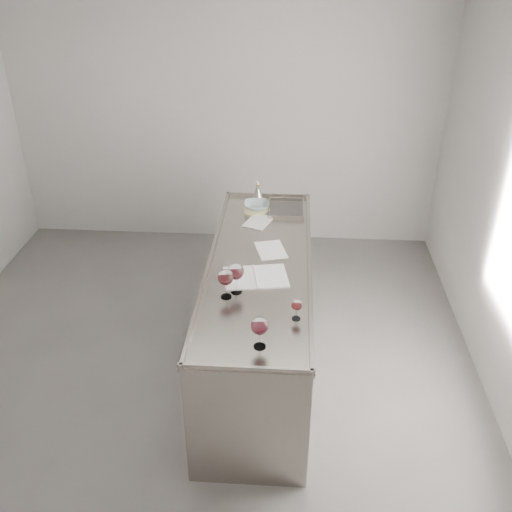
# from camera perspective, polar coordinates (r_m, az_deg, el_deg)

# --- Properties ---
(room_shell) EXTENTS (4.54, 5.04, 2.84)m
(room_shell) POSITION_cam_1_polar(r_m,az_deg,el_deg) (3.78, -7.52, 3.33)
(room_shell) COLOR #565351
(room_shell) RESTS_ON ground
(counter) EXTENTS (0.77, 2.42, 0.97)m
(counter) POSITION_cam_1_polar(r_m,az_deg,el_deg) (4.46, 0.33, -5.82)
(counter) COLOR gray
(counter) RESTS_ON ground
(wine_glass_left) EXTENTS (0.11, 0.11, 0.22)m
(wine_glass_left) POSITION_cam_1_polar(r_m,az_deg,el_deg) (3.79, -2.03, -1.63)
(wine_glass_left) COLOR white
(wine_glass_left) RESTS_ON counter
(wine_glass_middle) EXTENTS (0.11, 0.11, 0.21)m
(wine_glass_middle) POSITION_cam_1_polar(r_m,az_deg,el_deg) (3.74, -3.06, -2.20)
(wine_glass_middle) COLOR white
(wine_glass_middle) RESTS_ON counter
(wine_glass_right) EXTENTS (0.11, 0.11, 0.21)m
(wine_glass_right) POSITION_cam_1_polar(r_m,az_deg,el_deg) (3.30, 0.38, -7.07)
(wine_glass_right) COLOR white
(wine_glass_right) RESTS_ON counter
(wine_glass_small) EXTENTS (0.07, 0.07, 0.14)m
(wine_glass_small) POSITION_cam_1_polar(r_m,az_deg,el_deg) (3.57, 4.09, -4.96)
(wine_glass_small) COLOR white
(wine_glass_small) RESTS_ON counter
(notebook) EXTENTS (0.49, 0.38, 0.02)m
(notebook) POSITION_cam_1_polar(r_m,az_deg,el_deg) (4.01, -0.03, -2.13)
(notebook) COLOR white
(notebook) RESTS_ON counter
(loose_paper_top) EXTENTS (0.28, 0.34, 0.00)m
(loose_paper_top) POSITION_cam_1_polar(r_m,az_deg,el_deg) (4.36, 1.50, 0.61)
(loose_paper_top) COLOR silver
(loose_paper_top) RESTS_ON counter
(loose_paper_under) EXTENTS (0.27, 0.32, 0.00)m
(loose_paper_under) POSITION_cam_1_polar(r_m,az_deg,el_deg) (4.78, 0.24, 3.46)
(loose_paper_under) COLOR silver
(loose_paper_under) RESTS_ON counter
(trivet) EXTENTS (0.23, 0.23, 0.02)m
(trivet) POSITION_cam_1_polar(r_m,az_deg,el_deg) (4.99, 0.07, 4.68)
(trivet) COLOR #EBE598
(trivet) RESTS_ON counter
(ceramic_bowl) EXTENTS (0.24, 0.24, 0.05)m
(ceramic_bowl) POSITION_cam_1_polar(r_m,az_deg,el_deg) (4.97, 0.07, 5.07)
(ceramic_bowl) COLOR #90A4A7
(ceramic_bowl) RESTS_ON trivet
(wine_funnel) EXTENTS (0.14, 0.14, 0.21)m
(wine_funnel) POSITION_cam_1_polar(r_m,az_deg,el_deg) (5.14, 0.16, 6.13)
(wine_funnel) COLOR #A59E92
(wine_funnel) RESTS_ON counter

